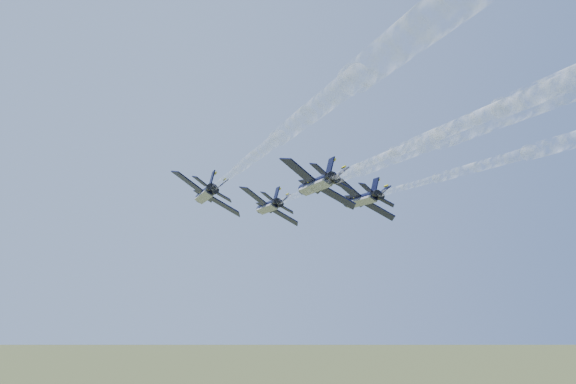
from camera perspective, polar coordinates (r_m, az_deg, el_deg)
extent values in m
cylinder|color=black|center=(104.02, -1.73, -1.27)|extent=(2.44, 11.55, 2.03)
cone|color=black|center=(110.64, -2.61, -1.67)|extent=(2.11, 2.32, 2.03)
ellipsoid|color=black|center=(106.96, -1.99, -1.24)|extent=(1.17, 2.12, 1.05)
cube|color=gray|center=(103.89, -1.89, -1.52)|extent=(1.68, 10.34, 1.02)
cube|color=black|center=(102.95, -3.01, -0.36)|extent=(5.04, 4.10, 2.78)
cube|color=#FCEF0D|center=(104.39, -3.17, -0.42)|extent=(4.08, 1.74, 2.73)
cube|color=black|center=(103.80, -0.33, -2.16)|extent=(4.94, 3.86, 2.78)
cube|color=#FCEF0D|center=(105.23, -0.52, -2.20)|extent=(4.16, 1.45, 2.73)
cube|color=black|center=(98.50, -1.82, -0.32)|extent=(2.37, 2.07, 1.29)
cube|color=black|center=(99.05, -0.09, -1.49)|extent=(2.33, 1.98, 1.29)
cube|color=black|center=(99.53, -1.03, -0.14)|extent=(0.74, 1.93, 2.22)
cube|color=black|center=(99.75, -0.34, -0.61)|extent=(1.88, 1.97, 1.56)
cylinder|color=black|center=(98.09, -1.07, -0.78)|extent=(1.35, 1.09, 1.31)
cylinder|color=black|center=(98.21, -0.70, -1.03)|extent=(1.35, 1.09, 1.31)
cylinder|color=black|center=(90.27, -7.31, -0.16)|extent=(2.44, 11.55, 2.03)
cone|color=black|center=(97.01, -7.92, -0.70)|extent=(2.11, 2.32, 2.03)
ellipsoid|color=black|center=(93.25, -7.42, -0.16)|extent=(1.17, 2.12, 1.05)
cube|color=gray|center=(90.16, -7.50, -0.45)|extent=(1.68, 10.34, 1.02)
cube|color=black|center=(89.46, -8.83, 0.90)|extent=(5.04, 4.10, 2.78)
cube|color=#FCEF0D|center=(90.93, -8.92, 0.81)|extent=(4.08, 1.74, 2.73)
cube|color=black|center=(89.78, -5.71, -1.19)|extent=(4.94, 3.86, 2.78)
cube|color=#FCEF0D|center=(91.24, -5.84, -1.25)|extent=(4.16, 1.45, 2.73)
cube|color=black|center=(84.83, -7.76, 1.01)|extent=(2.37, 2.07, 1.29)
cube|color=black|center=(85.03, -5.73, -0.35)|extent=(2.33, 1.98, 1.29)
cube|color=black|center=(85.72, -6.78, 1.21)|extent=(0.74, 1.93, 2.22)
cube|color=black|center=(85.80, -5.97, 0.66)|extent=(1.88, 1.97, 1.56)
cylinder|color=black|center=(84.28, -6.93, 0.49)|extent=(1.35, 1.09, 1.31)
cylinder|color=black|center=(84.32, -6.49, 0.19)|extent=(1.35, 1.09, 1.31)
cylinder|color=black|center=(95.85, 6.57, -0.63)|extent=(2.44, 11.55, 2.03)
cone|color=black|center=(102.17, 5.10, -1.11)|extent=(2.11, 2.32, 2.03)
ellipsoid|color=black|center=(98.69, 6.04, -0.62)|extent=(1.17, 2.12, 1.05)
cube|color=gray|center=(95.67, 6.41, -0.91)|extent=(1.68, 10.34, 1.02)
cube|color=black|center=(94.47, 5.29, 0.36)|extent=(5.04, 4.10, 2.78)
cube|color=#FCEF0D|center=(95.86, 4.99, 0.28)|extent=(4.08, 1.74, 2.73)
cube|color=black|center=(95.98, 8.10, -1.59)|extent=(4.94, 3.86, 2.78)
cube|color=#FCEF0D|center=(97.35, 7.77, -1.65)|extent=(4.16, 1.45, 2.73)
cube|color=black|center=(90.38, 6.98, 0.44)|extent=(2.37, 2.07, 1.29)
cube|color=black|center=(91.36, 8.79, -0.83)|extent=(2.33, 1.98, 1.29)
cube|color=black|center=(91.61, 7.73, 0.63)|extent=(0.74, 1.93, 2.22)
cube|color=black|center=(92.00, 8.45, 0.12)|extent=(1.88, 1.97, 1.56)
cylinder|color=black|center=(90.17, 7.82, -0.06)|extent=(1.35, 1.09, 1.31)
cylinder|color=black|center=(90.38, 8.21, -0.33)|extent=(1.35, 1.09, 1.31)
cylinder|color=black|center=(80.60, 2.58, 0.73)|extent=(2.44, 11.55, 2.03)
cone|color=black|center=(87.07, 1.14, 0.07)|extent=(2.11, 2.32, 2.03)
ellipsoid|color=black|center=(83.50, 2.10, 0.70)|extent=(1.17, 2.12, 1.05)
cube|color=gray|center=(80.44, 2.38, 0.41)|extent=(1.68, 10.34, 1.02)
cube|color=black|center=(79.43, 0.99, 1.94)|extent=(5.04, 4.10, 2.78)
cube|color=#FCEF0D|center=(80.84, 0.71, 1.82)|extent=(4.08, 1.74, 2.73)
cube|color=black|center=(80.53, 4.40, -0.41)|extent=(4.94, 3.86, 2.78)
cube|color=#FCEF0D|center=(81.93, 4.07, -0.50)|extent=(4.16, 1.45, 2.73)
cube|color=black|center=(75.15, 2.78, 2.12)|extent=(2.37, 2.07, 1.29)
cube|color=black|center=(75.88, 5.00, 0.58)|extent=(2.33, 1.98, 1.29)
cube|color=black|center=(76.30, 3.74, 2.33)|extent=(0.74, 1.93, 2.22)
cube|color=black|center=(76.59, 4.63, 1.70)|extent=(1.88, 1.97, 1.56)
cylinder|color=black|center=(74.83, 3.78, 1.53)|extent=(1.35, 1.09, 1.31)
cylinder|color=black|center=(74.98, 4.26, 1.20)|extent=(1.35, 1.09, 1.31)
cylinder|color=white|center=(89.97, 0.57, -0.20)|extent=(1.72, 17.73, 1.07)
cylinder|color=white|center=(74.29, 4.24, 1.50)|extent=(2.12, 17.75, 1.48)
cylinder|color=white|center=(59.18, 9.83, 4.08)|extent=(2.60, 17.77, 1.96)
cylinder|color=white|center=(45.20, 19.15, 8.23)|extent=(3.15, 17.79, 2.50)
cylinder|color=white|center=(75.94, -5.62, 1.31)|extent=(1.72, 17.73, 1.07)
cylinder|color=white|center=(59.85, -2.73, 3.83)|extent=(2.12, 17.75, 1.48)
cylinder|color=white|center=(44.23, 2.29, 8.14)|extent=(2.60, 17.77, 1.96)
cylinder|color=white|center=(82.60, 10.46, 0.65)|extent=(1.72, 17.73, 1.07)
cylinder|color=white|center=(68.27, 16.70, 2.68)|extent=(2.12, 17.75, 1.48)
cylinder|color=white|center=(67.04, 6.57, 2.58)|extent=(1.72, 17.73, 1.07)
cylinder|color=white|center=(52.36, 13.61, 5.79)|extent=(2.12, 17.75, 1.48)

